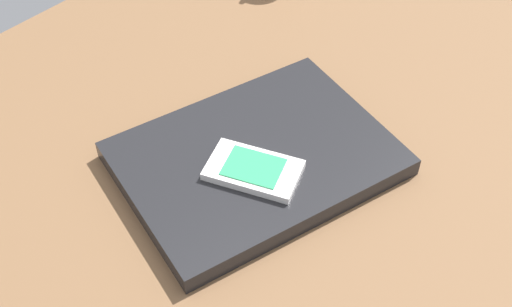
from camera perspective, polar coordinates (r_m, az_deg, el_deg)
desk_surface at (r=83.46cm, az=-0.64°, el=1.62°), size 120.00×80.00×3.00cm
laptop_closed at (r=76.89cm, az=-0.00°, el=-0.44°), size 35.44×29.97×2.32cm
cell_phone_on_laptop at (r=73.42cm, az=-0.22°, el=-1.42°), size 9.39×11.77×1.07cm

